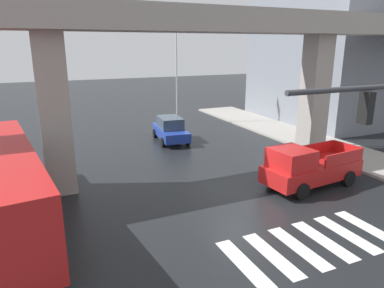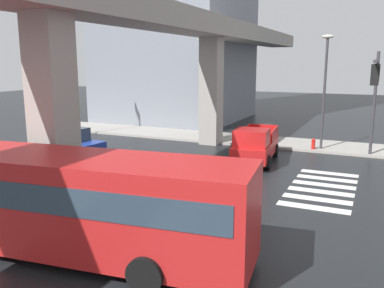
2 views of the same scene
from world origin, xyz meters
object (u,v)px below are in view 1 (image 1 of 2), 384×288
Objects in this scene: street_lamp_mid_block at (314,79)px; sedan_blue at (170,129)px; flagpole at (177,55)px; pickup_truck at (308,167)px.

sedan_blue is at bearing 145.58° from street_lamp_mid_block.
flagpole reaches higher than street_lamp_mid_block.
pickup_truck is 16.65m from flagpole.
pickup_truck is 11.10m from sedan_blue.
flagpole is (-5.12, 10.61, 1.27)m from street_lamp_mid_block.
street_lamp_mid_block is at bearing 47.84° from pickup_truck.
street_lamp_mid_block reaches higher than pickup_truck.
pickup_truck is at bearing -74.30° from sedan_blue.
sedan_blue is 0.44× the size of flagpole.
flagpole is at bearing 62.75° from sedan_blue.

